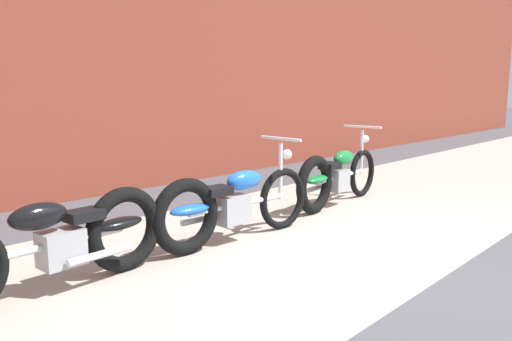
{
  "coord_description": "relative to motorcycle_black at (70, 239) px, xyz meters",
  "views": [
    {
      "loc": [
        -3.75,
        -1.56,
        1.54
      ],
      "look_at": [
        -0.23,
        1.74,
        0.75
      ],
      "focal_mm": 35.17,
      "sensor_mm": 36.0,
      "label": 1
    }
  ],
  "objects": [
    {
      "name": "ground_plane",
      "position": [
        2.01,
        -2.03,
        -0.4
      ],
      "size": [
        80.0,
        80.0,
        0.0
      ],
      "primitive_type": "plane",
      "color": "#47474C"
    },
    {
      "name": "motorcycle_black",
      "position": [
        0.0,
        0.0,
        0.0
      ],
      "size": [
        2.01,
        0.58,
        1.03
      ],
      "rotation": [
        0.0,
        0.0,
        3.18
      ],
      "color": "black",
      "rests_on": "ground"
    },
    {
      "name": "sidewalk_slab",
      "position": [
        2.01,
        -0.28,
        -0.4
      ],
      "size": [
        36.0,
        3.5,
        0.01
      ],
      "primitive_type": "cube",
      "color": "#9E998E",
      "rests_on": "ground"
    },
    {
      "name": "brick_building_wall",
      "position": [
        2.01,
        3.17,
        2.21
      ],
      "size": [
        36.0,
        0.5,
        5.22
      ],
      "primitive_type": "cube",
      "color": "brown",
      "rests_on": "ground"
    },
    {
      "name": "motorcycle_green",
      "position": [
        3.69,
        0.09,
        0.0
      ],
      "size": [
        2.01,
        0.58,
        1.03
      ],
      "rotation": [
        0.0,
        0.0,
        0.09
      ],
      "color": "black",
      "rests_on": "ground"
    },
    {
      "name": "motorcycle_blue",
      "position": [
        1.6,
        -0.06,
        0.0
      ],
      "size": [
        2.01,
        0.58,
        1.03
      ],
      "rotation": [
        0.0,
        0.0,
        -0.07
      ],
      "color": "black",
      "rests_on": "ground"
    }
  ]
}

